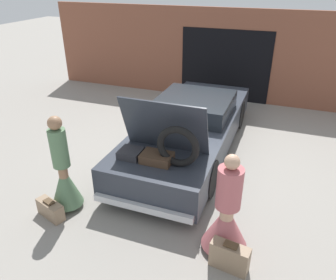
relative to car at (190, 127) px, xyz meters
name	(u,v)px	position (x,y,z in m)	size (l,w,h in m)	color
ground_plane	(189,149)	(0.00, 0.00, -0.57)	(40.00, 40.00, 0.00)	gray
garage_wall_back	(226,56)	(0.00, 3.73, 0.83)	(12.00, 0.14, 2.80)	brown
car	(190,127)	(0.00, 0.00, 0.00)	(1.90, 5.35, 1.83)	#2D333D
person_left	(64,176)	(-1.40, -2.77, 0.07)	(0.54, 0.54, 1.74)	#997051
person_right	(226,218)	(1.39, -2.78, 0.01)	(0.68, 0.68, 1.62)	tan
suitcase_beside_left_person	(50,209)	(-1.51, -3.10, -0.42)	(0.58, 0.35, 0.33)	#8C7259
suitcase_beside_right_person	(229,257)	(1.54, -3.13, -0.36)	(0.57, 0.28, 0.44)	#8C7259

